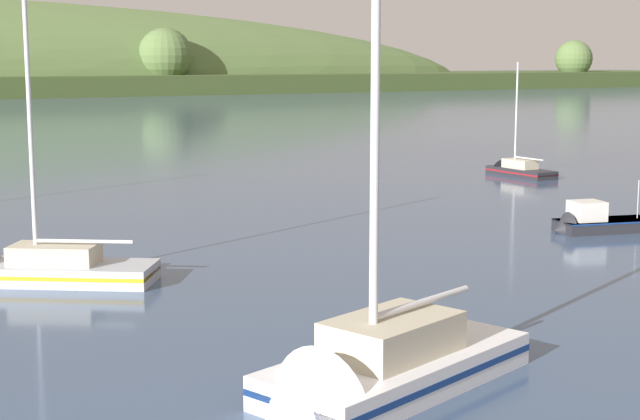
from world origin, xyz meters
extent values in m
sphere|color=#56703D|center=(69.18, 236.84, 9.96)|extent=(14.42, 14.42, 14.42)
sphere|color=#56703D|center=(215.74, 239.34, 9.28)|extent=(12.46, 12.46, 12.46)
cube|color=#ADB2BC|center=(-10.43, 31.96, 0.11)|extent=(7.55, 6.26, 1.30)
cube|color=gold|center=(-10.43, 31.96, 0.42)|extent=(7.57, 6.28, 0.15)
cube|color=#BCB299|center=(-10.58, 32.06, 1.13)|extent=(3.73, 3.31, 0.74)
cylinder|color=silver|center=(-11.19, 32.48, 6.65)|extent=(0.18, 0.18, 11.79)
cylinder|color=silver|center=(-9.59, 31.39, 1.65)|extent=(3.29, 2.29, 0.14)
cube|color=#232328|center=(28.59, 50.02, 0.08)|extent=(2.04, 5.86, 1.02)
cone|color=#232328|center=(28.58, 52.95, 0.08)|extent=(1.94, 1.47, 1.93)
cube|color=maroon|center=(28.59, 50.02, 0.32)|extent=(2.06, 5.86, 0.12)
cube|color=#BCB299|center=(28.59, 50.17, 0.92)|extent=(1.38, 2.64, 0.67)
cylinder|color=silver|center=(28.59, 50.75, 4.54)|extent=(0.14, 0.14, 7.89)
cylinder|color=silver|center=(28.59, 49.22, 1.40)|extent=(0.12, 3.07, 0.11)
cube|color=white|center=(-5.65, 15.52, 0.18)|extent=(8.69, 5.70, 1.47)
cube|color=navy|center=(-5.65, 15.52, 0.50)|extent=(8.70, 5.73, 0.18)
cube|color=#BCB299|center=(-5.84, 15.46, 1.42)|extent=(4.15, 3.28, 1.02)
cylinder|color=silver|center=(-6.60, 15.20, 6.79)|extent=(0.23, 0.23, 11.76)
cylinder|color=silver|center=(-4.60, 15.88, 2.08)|extent=(4.07, 1.53, 0.18)
cube|color=#232328|center=(16.68, 29.85, 0.16)|extent=(5.37, 3.20, 0.88)
cone|color=#232328|center=(14.25, 30.47, 0.16)|extent=(1.21, 1.96, 1.82)
cube|color=navy|center=(16.68, 29.85, 0.56)|extent=(5.38, 3.24, 0.08)
cube|color=silver|center=(15.60, 30.13, 1.09)|extent=(1.87, 1.80, 0.99)
cube|color=#192833|center=(14.90, 30.31, 1.24)|extent=(0.37, 1.27, 0.55)
cylinder|color=#B2B2B7|center=(18.41, 29.41, 1.57)|extent=(0.06, 0.06, 1.95)
camera|label=1|loc=(-19.35, -4.81, 8.56)|focal=53.69mm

